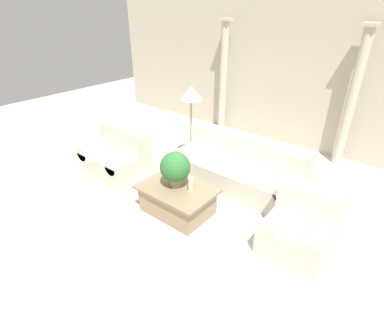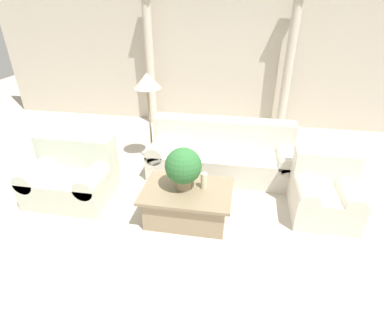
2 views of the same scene
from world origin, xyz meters
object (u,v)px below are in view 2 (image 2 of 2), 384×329
object	(u,v)px
potted_plant	(183,167)
floor_lamp	(147,86)
loveseat	(72,175)
sofa_long	(221,154)
coffee_table	(187,203)
armchair	(324,191)

from	to	relation	value
potted_plant	floor_lamp	bearing A→B (deg)	121.11
loveseat	floor_lamp	bearing A→B (deg)	55.94
sofa_long	loveseat	size ratio (longest dim) A/B	2.03
coffee_table	floor_lamp	xyz separation A→B (m)	(-0.91, 1.45, 1.11)
sofa_long	loveseat	distance (m)	2.30
loveseat	potted_plant	size ratio (longest dim) A/B	2.04
floor_lamp	armchair	world-z (taller)	floor_lamp
armchair	potted_plant	bearing A→B (deg)	-167.56
coffee_table	floor_lamp	size ratio (longest dim) A/B	0.73
sofa_long	potted_plant	bearing A→B (deg)	-106.42
sofa_long	coffee_table	distance (m)	1.33
coffee_table	floor_lamp	world-z (taller)	floor_lamp
sofa_long	potted_plant	xyz separation A→B (m)	(-0.37, -1.26, 0.42)
floor_lamp	armchair	bearing A→B (deg)	-20.96
floor_lamp	potted_plant	bearing A→B (deg)	-58.89
loveseat	potted_plant	world-z (taller)	potted_plant
coffee_table	floor_lamp	distance (m)	2.04
loveseat	coffee_table	size ratio (longest dim) A/B	0.99
loveseat	floor_lamp	world-z (taller)	floor_lamp
coffee_table	loveseat	bearing A→B (deg)	172.27
potted_plant	coffee_table	bearing A→B (deg)	-30.34
floor_lamp	coffee_table	bearing A→B (deg)	-57.94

